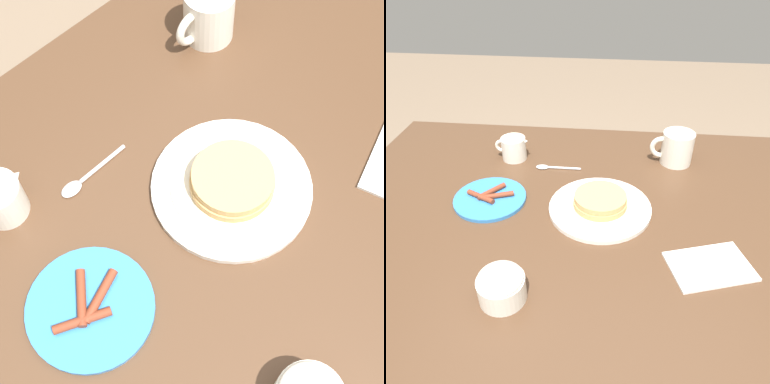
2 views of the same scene
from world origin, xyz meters
TOP-DOWN VIEW (x-y plane):
  - ground_plane at (0.00, 0.00)m, footprint 8.00×8.00m
  - dining_table at (0.00, 0.00)m, footprint 1.42×0.98m
  - pancake_plate at (-0.02, -0.03)m, footprint 0.26×0.26m
  - side_plate_bacon at (0.28, -0.04)m, footprint 0.19×0.19m
  - coffee_mug at (-0.23, -0.29)m, footprint 0.13×0.09m
  - creamer_pitcher at (0.27, -0.26)m, footprint 0.11×0.08m
  - sugar_bowl at (0.16, 0.27)m, footprint 0.10×0.10m
  - napkin at (-0.26, 0.15)m, footprint 0.20×0.16m
  - spoon at (0.14, -0.21)m, footprint 0.14×0.02m

SIDE VIEW (x-z plane):
  - ground_plane at x=0.00m, z-range 0.00..0.00m
  - dining_table at x=0.00m, z-range 0.27..1.04m
  - napkin at x=-0.26m, z-range 0.77..0.78m
  - spoon at x=0.14m, z-range 0.77..0.78m
  - side_plate_bacon at x=0.28m, z-range 0.77..0.79m
  - pancake_plate at x=-0.02m, z-range 0.76..0.81m
  - sugar_bowl at x=0.16m, z-range 0.77..0.85m
  - creamer_pitcher at x=0.27m, z-range 0.77..0.85m
  - coffee_mug at x=-0.23m, z-range 0.77..0.87m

